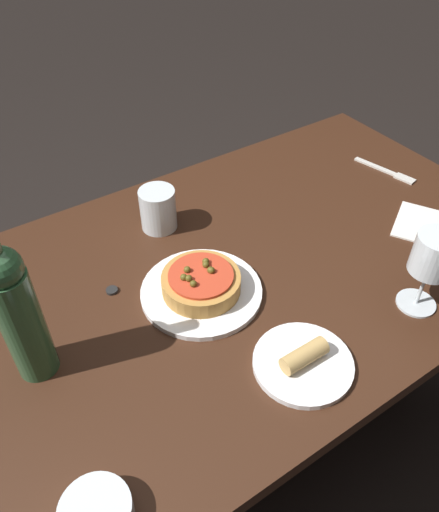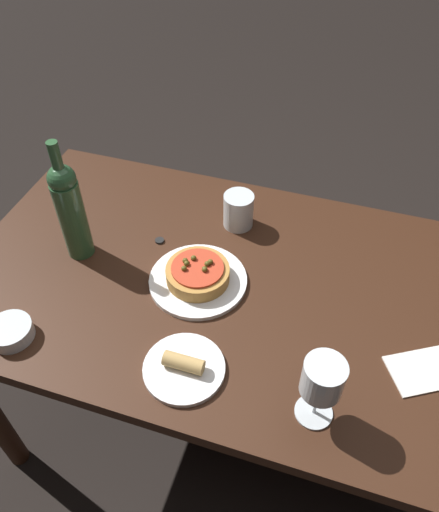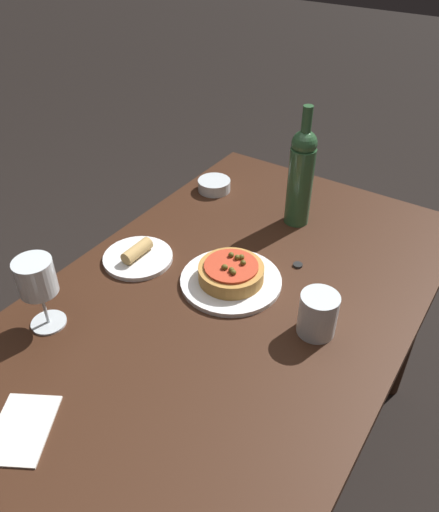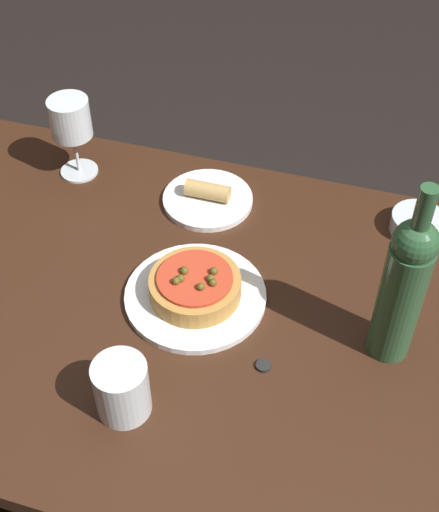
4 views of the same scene
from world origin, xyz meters
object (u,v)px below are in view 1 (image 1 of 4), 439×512
Objects in this scene: side_plate at (303,362)px; bottle_cap at (112,290)px; dining_table at (234,299)px; water_cup at (158,209)px; wine_bottle at (17,311)px; dinner_plate at (201,291)px; fork at (388,172)px; wine_glass at (434,257)px; pizza at (201,282)px.

side_plate reaches higher than bottle_cap.
dining_table is at bearing -18.93° from bottle_cap.
water_cup is 4.10× the size of bottle_cap.
wine_bottle is at bearing -152.01° from bottle_cap.
dining_table is 14.22× the size of water_cup.
fork is at bearing 8.74° from dinner_plate.
water_cup is 0.23m from bottle_cap.
dinner_plate is 2.47× the size of water_cup.
wine_glass is 7.14× the size of bottle_cap.
bottle_cap is (-0.15, 0.11, -0.00)m from dinner_plate.
wine_bottle is at bearing -147.82° from water_cup.
dining_table is 0.26m from water_cup.
fork is at bearing -0.36° from bottle_cap.
pizza reaches higher than fork.
wine_bottle reaches higher than pizza.
pizza is 0.24m from water_cup.
water_cup is at bearing 106.04° from dining_table.
water_cup is at bearing -116.01° from fork.
wine_glass is at bearing -58.63° from water_cup.
dinner_plate is at bearing -167.21° from dining_table.
water_cup reaches higher than dining_table.
wine_glass is 0.99× the size of fork.
bottle_cap is (-0.80, 0.01, 0.00)m from fork.
wine_glass is 0.58m from water_cup.
wine_glass is at bearing -54.91° from fork.
dining_table is at bearing 12.79° from dinner_plate.
fork is 7.24× the size of bottle_cap.
fork is (0.32, 0.36, -0.12)m from wine_glass.
pizza is at bearing 102.69° from side_plate.
pizza is 0.43m from wine_glass.
pizza is 1.59× the size of water_cup.
dining_table is 5.76× the size of dinner_plate.
wine_glass is at bearing -37.50° from dinner_plate.
water_cup reaches higher than fork.
fork is 0.69m from side_plate.
bottle_cap is (0.18, 0.10, -0.14)m from wine_bottle.
dinner_plate is 0.25m from side_plate.
dinner_plate is 0.18m from bottle_cap.
wine_bottle reaches higher than dining_table.
dinner_plate is 0.36m from wine_bottle.
bottle_cap is (-0.20, 0.35, -0.01)m from side_plate.
side_plate is 7.35× the size of bottle_cap.
side_plate is (0.02, -0.48, -0.04)m from water_cup.
fork is 0.80m from bottle_cap.
pizza is 6.52× the size of bottle_cap.
water_cup reaches higher than dinner_plate.
dinner_plate is at bearing -64.00° from pizza.
wine_glass reaches higher than side_plate.
water_cup is (0.03, 0.24, 0.02)m from pizza.
wine_glass is at bearing -37.51° from pizza.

